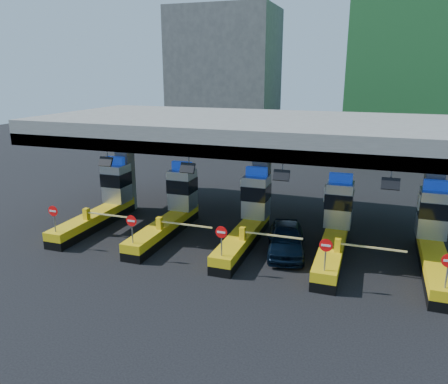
% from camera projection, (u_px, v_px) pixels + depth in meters
% --- Properties ---
extents(ground, '(120.00, 120.00, 0.00)m').
position_uv_depth(ground, '(247.00, 241.00, 26.01)').
color(ground, black).
rests_on(ground, ground).
extents(toll_canopy, '(28.00, 12.09, 7.00)m').
position_uv_depth(toll_canopy, '(262.00, 132.00, 26.96)').
color(toll_canopy, slate).
rests_on(toll_canopy, ground).
extents(toll_lane_far_left, '(4.43, 8.00, 4.16)m').
position_uv_depth(toll_lane_far_left, '(105.00, 202.00, 29.07)').
color(toll_lane_far_left, black).
rests_on(toll_lane_far_left, ground).
extents(toll_lane_left, '(4.43, 8.00, 4.16)m').
position_uv_depth(toll_lane_left, '(173.00, 209.00, 27.48)').
color(toll_lane_left, black).
rests_on(toll_lane_left, ground).
extents(toll_lane_center, '(4.43, 8.00, 4.16)m').
position_uv_depth(toll_lane_center, '(249.00, 218.00, 25.88)').
color(toll_lane_center, black).
rests_on(toll_lane_center, ground).
extents(toll_lane_right, '(4.43, 8.00, 4.16)m').
position_uv_depth(toll_lane_right, '(335.00, 227.00, 24.29)').
color(toll_lane_right, black).
rests_on(toll_lane_right, ground).
extents(toll_lane_far_right, '(4.43, 8.00, 4.16)m').
position_uv_depth(toll_lane_far_right, '(434.00, 238.00, 22.70)').
color(toll_lane_far_right, black).
rests_on(toll_lane_far_right, ground).
extents(bg_building_scaffold, '(18.00, 12.00, 28.00)m').
position_uv_depth(bg_building_scaffold, '(438.00, 30.00, 47.50)').
color(bg_building_scaffold, '#1E5926').
rests_on(bg_building_scaffold, ground).
extents(bg_building_concrete, '(14.00, 10.00, 18.00)m').
position_uv_depth(bg_building_concrete, '(225.00, 76.00, 60.76)').
color(bg_building_concrete, '#4C4C49').
rests_on(bg_building_concrete, ground).
extents(van, '(2.91, 5.20, 1.67)m').
position_uv_depth(van, '(286.00, 239.00, 24.12)').
color(van, black).
rests_on(van, ground).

